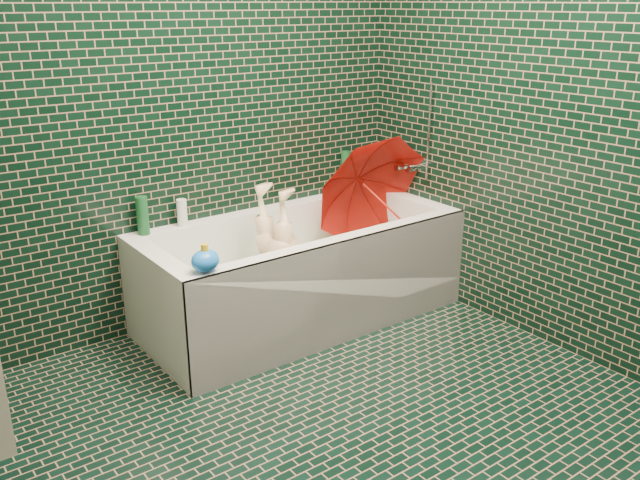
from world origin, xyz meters
TOP-DOWN VIEW (x-y plane):
  - floor at (0.00, 0.00)m, footprint 2.80×2.80m
  - wall_back at (0.00, 1.40)m, footprint 2.80×0.00m
  - wall_right at (1.30, 0.00)m, footprint 0.00×2.80m
  - bathtub at (0.45, 1.01)m, footprint 1.70×0.75m
  - bath_mat at (0.45, 1.02)m, footprint 1.35×0.47m
  - water at (0.45, 1.02)m, footprint 1.48×0.53m
  - faucet at (1.26, 1.02)m, footprint 0.18×0.19m
  - child at (0.30, 1.00)m, footprint 0.96×0.44m
  - umbrella at (0.98, 0.97)m, footprint 0.84×0.92m
  - soap_bottle_a at (1.20, 1.36)m, footprint 0.11×0.11m
  - soap_bottle_b at (1.25, 1.34)m, footprint 0.10×0.10m
  - soap_bottle_c at (1.14, 1.35)m, footprint 0.19×0.19m
  - bottle_right_tall at (1.02, 1.37)m, footprint 0.06×0.06m
  - bottle_right_pump at (1.24, 1.35)m, footprint 0.07×0.07m
  - bottle_left_tall at (-0.28, 1.34)m, footprint 0.07×0.07m
  - bottle_left_short at (-0.07, 1.34)m, footprint 0.06×0.06m
  - rubber_duck at (0.98, 1.35)m, footprint 0.11×0.09m
  - bath_toy at (-0.27, 0.70)m, footprint 0.14×0.12m

SIDE VIEW (x-z plane):
  - floor at x=0.00m, z-range 0.00..0.00m
  - bath_mat at x=0.45m, z-range 0.15..0.16m
  - bathtub at x=0.45m, z-range -0.06..0.49m
  - water at x=0.45m, z-range 0.30..0.30m
  - child at x=0.30m, z-range 0.17..0.45m
  - soap_bottle_a at x=1.20m, z-range 0.43..0.67m
  - soap_bottle_b at x=1.25m, z-range 0.46..0.64m
  - soap_bottle_c at x=1.14m, z-range 0.46..0.64m
  - umbrella at x=0.98m, z-range 0.14..1.01m
  - rubber_duck at x=0.98m, z-range 0.55..0.63m
  - bath_toy at x=-0.27m, z-range 0.54..0.67m
  - bottle_left_short at x=-0.07m, z-range 0.55..0.69m
  - bottle_right_pump at x=1.24m, z-range 0.55..0.74m
  - bottle_left_tall at x=-0.28m, z-range 0.55..0.74m
  - bottle_right_tall at x=1.02m, z-range 0.55..0.80m
  - faucet at x=1.26m, z-range 0.50..1.05m
  - wall_back at x=0.00m, z-range -0.15..2.65m
  - wall_right at x=1.30m, z-range -0.15..2.65m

